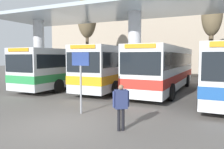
{
  "coord_description": "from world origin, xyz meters",
  "views": [
    {
      "loc": [
        5.22,
        -6.47,
        2.62
      ],
      "look_at": [
        0.0,
        4.61,
        1.6
      ],
      "focal_mm": 35.0,
      "sensor_mm": 36.0,
      "label": 1
    }
  ],
  "objects_px": {
    "transit_bus_left_bay": "(74,66)",
    "poplar_tree_behind_right": "(212,17)",
    "transit_bus_center_bay": "(116,66)",
    "transit_bus_right_bay": "(165,67)",
    "poplar_tree_behind_left": "(87,18)",
    "info_sign_platform": "(81,70)",
    "parked_car_street": "(143,70)",
    "pedestrian_waiting": "(121,103)"
  },
  "relations": [
    {
      "from": "transit_bus_left_bay",
      "to": "poplar_tree_behind_left",
      "type": "xyz_separation_m",
      "value": [
        -2.01,
        5.56,
        5.26
      ]
    },
    {
      "from": "transit_bus_left_bay",
      "to": "poplar_tree_behind_left",
      "type": "bearing_deg",
      "value": -69.9
    },
    {
      "from": "transit_bus_left_bay",
      "to": "transit_bus_center_bay",
      "type": "distance_m",
      "value": 4.23
    },
    {
      "from": "info_sign_platform",
      "to": "poplar_tree_behind_left",
      "type": "distance_m",
      "value": 16.4
    },
    {
      "from": "transit_bus_right_bay",
      "to": "poplar_tree_behind_right",
      "type": "bearing_deg",
      "value": -118.11
    },
    {
      "from": "parked_car_street",
      "to": "transit_bus_right_bay",
      "type": "bearing_deg",
      "value": -63.17
    },
    {
      "from": "transit_bus_center_bay",
      "to": "poplar_tree_behind_right",
      "type": "bearing_deg",
      "value": -140.42
    },
    {
      "from": "info_sign_platform",
      "to": "pedestrian_waiting",
      "type": "xyz_separation_m",
      "value": [
        2.56,
        -1.37,
        -1.0
      ]
    },
    {
      "from": "transit_bus_left_bay",
      "to": "poplar_tree_behind_left",
      "type": "relative_size",
      "value": 1.27
    },
    {
      "from": "poplar_tree_behind_right",
      "to": "transit_bus_left_bay",
      "type": "bearing_deg",
      "value": -152.28
    },
    {
      "from": "transit_bus_left_bay",
      "to": "info_sign_platform",
      "type": "distance_m",
      "value": 9.86
    },
    {
      "from": "transit_bus_left_bay",
      "to": "info_sign_platform",
      "type": "height_order",
      "value": "transit_bus_left_bay"
    },
    {
      "from": "poplar_tree_behind_left",
      "to": "transit_bus_right_bay",
      "type": "bearing_deg",
      "value": -27.0
    },
    {
      "from": "poplar_tree_behind_right",
      "to": "pedestrian_waiting",
      "type": "bearing_deg",
      "value": -99.58
    },
    {
      "from": "poplar_tree_behind_right",
      "to": "parked_car_street",
      "type": "distance_m",
      "value": 10.06
    },
    {
      "from": "pedestrian_waiting",
      "to": "poplar_tree_behind_left",
      "type": "distance_m",
      "value": 19.13
    },
    {
      "from": "transit_bus_center_bay",
      "to": "poplar_tree_behind_left",
      "type": "xyz_separation_m",
      "value": [
        -6.24,
        5.67,
        5.18
      ]
    },
    {
      "from": "transit_bus_right_bay",
      "to": "info_sign_platform",
      "type": "xyz_separation_m",
      "value": [
        -2.09,
        -8.33,
        0.17
      ]
    },
    {
      "from": "transit_bus_center_bay",
      "to": "poplar_tree_behind_left",
      "type": "height_order",
      "value": "poplar_tree_behind_left"
    },
    {
      "from": "transit_bus_right_bay",
      "to": "pedestrian_waiting",
      "type": "height_order",
      "value": "transit_bus_right_bay"
    },
    {
      "from": "pedestrian_waiting",
      "to": "parked_car_street",
      "type": "xyz_separation_m",
      "value": [
        -5.12,
        18.99,
        0.0
      ]
    },
    {
      "from": "transit_bus_center_bay",
      "to": "poplar_tree_behind_right",
      "type": "relative_size",
      "value": 1.24
    },
    {
      "from": "transit_bus_right_bay",
      "to": "poplar_tree_behind_left",
      "type": "relative_size",
      "value": 1.23
    },
    {
      "from": "transit_bus_left_bay",
      "to": "poplar_tree_behind_left",
      "type": "height_order",
      "value": "poplar_tree_behind_left"
    },
    {
      "from": "poplar_tree_behind_right",
      "to": "parked_car_street",
      "type": "bearing_deg",
      "value": 152.74
    },
    {
      "from": "transit_bus_right_bay",
      "to": "poplar_tree_behind_right",
      "type": "distance_m",
      "value": 7.53
    },
    {
      "from": "info_sign_platform",
      "to": "poplar_tree_behind_right",
      "type": "height_order",
      "value": "poplar_tree_behind_right"
    },
    {
      "from": "info_sign_platform",
      "to": "parked_car_street",
      "type": "relative_size",
      "value": 0.66
    },
    {
      "from": "transit_bus_center_bay",
      "to": "info_sign_platform",
      "type": "height_order",
      "value": "transit_bus_center_bay"
    },
    {
      "from": "transit_bus_center_bay",
      "to": "transit_bus_left_bay",
      "type": "bearing_deg",
      "value": -2.94
    },
    {
      "from": "transit_bus_center_bay",
      "to": "transit_bus_right_bay",
      "type": "xyz_separation_m",
      "value": [
        3.79,
        0.56,
        -0.02
      ]
    },
    {
      "from": "transit_bus_center_bay",
      "to": "pedestrian_waiting",
      "type": "bearing_deg",
      "value": 113.58
    },
    {
      "from": "transit_bus_left_bay",
      "to": "poplar_tree_behind_right",
      "type": "bearing_deg",
      "value": -152.1
    },
    {
      "from": "transit_bus_right_bay",
      "to": "pedestrian_waiting",
      "type": "relative_size",
      "value": 7.17
    },
    {
      "from": "info_sign_platform",
      "to": "poplar_tree_behind_left",
      "type": "relative_size",
      "value": 0.29
    },
    {
      "from": "transit_bus_left_bay",
      "to": "info_sign_platform",
      "type": "relative_size",
      "value": 4.34
    },
    {
      "from": "transit_bus_right_bay",
      "to": "parked_car_street",
      "type": "bearing_deg",
      "value": -62.17
    },
    {
      "from": "transit_bus_right_bay",
      "to": "poplar_tree_behind_left",
      "type": "xyz_separation_m",
      "value": [
        -10.03,
        5.11,
        5.2
      ]
    },
    {
      "from": "transit_bus_right_bay",
      "to": "transit_bus_center_bay",
      "type": "bearing_deg",
      "value": 9.66
    },
    {
      "from": "info_sign_platform",
      "to": "poplar_tree_behind_right",
      "type": "distance_m",
      "value": 15.19
    },
    {
      "from": "transit_bus_left_bay",
      "to": "transit_bus_center_bay",
      "type": "bearing_deg",
      "value": 178.65
    },
    {
      "from": "transit_bus_left_bay",
      "to": "info_sign_platform",
      "type": "xyz_separation_m",
      "value": [
        5.93,
        -7.88,
        0.23
      ]
    }
  ]
}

